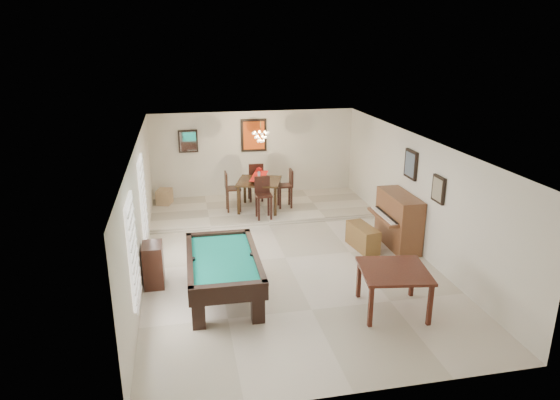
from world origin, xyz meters
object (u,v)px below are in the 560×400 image
object	(u,v)px
flower_vase	(259,171)
dining_chair_east	(285,189)
square_table	(393,290)
apothecary_chest	(153,265)
dining_chair_south	(264,198)
corner_bench	(164,197)
dining_table	(259,193)
chandelier	(261,133)
dining_chair_north	(255,181)
dining_chair_west	(233,191)
pool_table	(224,277)
piano_bench	(363,237)
upright_piano	(393,220)

from	to	relation	value
flower_vase	dining_chair_east	size ratio (longest dim) A/B	0.24
square_table	apothecary_chest	xyz separation A→B (m)	(-4.17, 1.82, 0.03)
flower_vase	dining_chair_east	world-z (taller)	flower_vase
dining_chair_south	corner_bench	xyz separation A→B (m)	(-2.56, 1.73, -0.34)
dining_chair_south	corner_bench	distance (m)	3.11
square_table	dining_table	size ratio (longest dim) A/B	1.02
dining_chair_south	dining_table	bearing A→B (deg)	87.35
dining_chair_south	chandelier	xyz separation A→B (m)	(0.09, 0.92, 1.54)
dining_chair_north	dining_chair_west	distance (m)	1.07
dining_table	dining_chair_west	size ratio (longest dim) A/B	1.04
flower_vase	corner_bench	bearing A→B (deg)	159.03
flower_vase	dining_chair_south	size ratio (longest dim) A/B	0.24
dining_chair_east	pool_table	bearing A→B (deg)	-24.02
dining_chair_east	corner_bench	xyz separation A→B (m)	(-3.29, 0.96, -0.32)
square_table	piano_bench	size ratio (longest dim) A/B	1.18
square_table	apothecary_chest	distance (m)	4.55
pool_table	corner_bench	world-z (taller)	pool_table
dining_table	dining_chair_north	world-z (taller)	dining_chair_north
piano_bench	flower_vase	world-z (taller)	flower_vase
dining_chair_west	corner_bench	world-z (taller)	dining_chair_west
dining_chair_west	dining_chair_south	bearing A→B (deg)	-136.76
dining_chair_south	flower_vase	bearing A→B (deg)	87.35
square_table	corner_bench	size ratio (longest dim) A/B	2.49
upright_piano	dining_chair_north	world-z (taller)	dining_chair_north
apothecary_chest	chandelier	world-z (taller)	chandelier
flower_vase	chandelier	bearing A→B (deg)	64.04
apothecary_chest	dining_chair_south	bearing A→B (deg)	48.10
pool_table	dining_table	world-z (taller)	dining_table
flower_vase	chandelier	distance (m)	1.03
upright_piano	dining_table	xyz separation A→B (m)	(-2.65, 2.84, -0.03)
dining_table	dining_chair_east	distance (m)	0.72
dining_chair_west	dining_chair_east	world-z (taller)	dining_chair_west
dining_chair_south	dining_chair_north	size ratio (longest dim) A/B	0.97
dining_chair_south	corner_bench	bearing A→B (deg)	143.89
dining_chair_west	dining_chair_east	distance (m)	1.43
upright_piano	dining_chair_west	distance (m)	4.41
dining_chair_east	corner_bench	bearing A→B (deg)	-105.08
chandelier	dining_chair_east	bearing A→B (deg)	-13.12
dining_chair_west	dining_chair_east	bearing A→B (deg)	-89.09
square_table	dining_chair_south	xyz separation A→B (m)	(-1.49, 4.81, 0.27)
upright_piano	chandelier	xyz separation A→B (m)	(-2.56, 3.02, 1.58)
apothecary_chest	dining_chair_north	world-z (taller)	dining_chair_north
dining_chair_north	chandelier	size ratio (longest dim) A/B	1.88
piano_bench	flower_vase	xyz separation A→B (m)	(-1.93, 2.87, 0.91)
apothecary_chest	flower_vase	world-z (taller)	flower_vase
upright_piano	apothecary_chest	size ratio (longest dim) A/B	1.74
square_table	dining_chair_south	world-z (taller)	dining_chair_south
dining_chair_east	corner_bench	size ratio (longest dim) A/B	2.30
dining_chair_south	upright_piano	bearing A→B (deg)	-40.35
apothecary_chest	dining_chair_south	world-z (taller)	dining_chair_south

